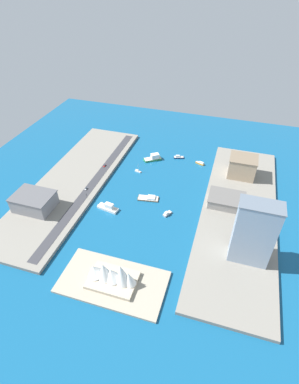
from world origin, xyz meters
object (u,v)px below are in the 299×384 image
(carpark_squat_concrete, at_px, (227,200))
(pickup_red, at_px, (104,166))
(patrol_launch_navy, at_px, (179,157))
(ferry_green_doubledeck, at_px, (154,158))
(ferry_white_commuter, at_px, (108,207))
(barge_flat_brown, at_px, (149,198))
(tower_tall_glass, at_px, (254,233))
(opera_landmark, at_px, (112,275))
(van_white, at_px, (86,188))
(yacht_sleek_gray, at_px, (167,213))
(apartment_midrise_tan, at_px, (242,167))
(water_taxi_orange, at_px, (200,163))
(sailboat_small_white, at_px, (138,171))
(warehouse_low_gray, at_px, (34,201))
(traffic_light_waterfront, at_px, (87,195))

(carpark_squat_concrete, distance_m, pickup_red, 146.88)
(patrol_launch_navy, relative_size, ferry_green_doubledeck, 0.62)
(ferry_white_commuter, bearing_deg, barge_flat_brown, -141.25)
(tower_tall_glass, relative_size, opera_landmark, 1.42)
(tower_tall_glass, bearing_deg, ferry_green_doubledeck, -47.03)
(patrol_launch_navy, xyz_separation_m, ferry_white_commuter, (45.64, 114.97, 1.21))
(ferry_green_doubledeck, height_order, van_white, ferry_green_doubledeck)
(barge_flat_brown, height_order, yacht_sleek_gray, yacht_sleek_gray)
(yacht_sleek_gray, height_order, apartment_midrise_tan, apartment_midrise_tan)
(water_taxi_orange, relative_size, carpark_squat_concrete, 0.33)
(yacht_sleek_gray, bearing_deg, sailboat_small_white, -49.81)
(sailboat_small_white, relative_size, van_white, 2.54)
(patrol_launch_navy, bearing_deg, tower_tall_glass, 122.52)
(sailboat_small_white, xyz_separation_m, carpark_squat_concrete, (-104.44, 31.40, 7.04))
(warehouse_low_gray, bearing_deg, ferry_white_commuter, -161.79)
(patrol_launch_navy, distance_m, tower_tall_glass, 168.39)
(traffic_light_waterfront, bearing_deg, apartment_midrise_tan, -148.67)
(carpark_squat_concrete, distance_m, apartment_midrise_tan, 56.59)
(warehouse_low_gray, bearing_deg, van_white, -129.24)
(patrol_launch_navy, bearing_deg, opera_landmark, 87.52)
(van_white, xyz_separation_m, traffic_light_waterfront, (-8.29, 14.15, 3.44))
(barge_flat_brown, height_order, water_taxi_orange, water_taxi_orange)
(water_taxi_orange, bearing_deg, traffic_light_waterfront, 46.48)
(warehouse_low_gray, distance_m, traffic_light_waterfront, 50.42)
(ferry_green_doubledeck, xyz_separation_m, water_taxi_orange, (-56.80, -7.32, -1.46))
(van_white, bearing_deg, patrol_launch_navy, -129.69)
(ferry_white_commuter, distance_m, yacht_sleek_gray, 59.20)
(van_white, bearing_deg, tower_tall_glass, 165.42)
(sailboat_small_white, height_order, apartment_midrise_tan, apartment_midrise_tan)
(ferry_green_doubledeck, distance_m, carpark_squat_concrete, 113.47)
(ferry_green_doubledeck, height_order, yacht_sleek_gray, ferry_green_doubledeck)
(pickup_red, distance_m, traffic_light_waterfront, 61.33)
(sailboat_small_white, relative_size, traffic_light_waterfront, 1.77)
(patrol_launch_navy, bearing_deg, carpark_squat_concrete, 131.07)
(patrol_launch_navy, xyz_separation_m, opera_landmark, (8.35, 192.43, 8.46))
(ferry_green_doubledeck, distance_m, traffic_light_waterfront, 105.82)
(sailboat_small_white, relative_size, tower_tall_glass, 0.20)
(ferry_white_commuter, bearing_deg, ferry_green_doubledeck, -99.29)
(patrol_launch_navy, relative_size, van_white, 3.02)
(warehouse_low_gray, bearing_deg, barge_flat_brown, -154.01)
(ferry_white_commuter, relative_size, tower_tall_glass, 0.41)
(barge_flat_brown, height_order, ferry_white_commuter, ferry_white_commuter)
(water_taxi_orange, distance_m, opera_landmark, 190.45)
(ferry_white_commuter, xyz_separation_m, carpark_squat_concrete, (-111.30, -39.61, 5.57))
(ferry_green_doubledeck, relative_size, water_taxi_orange, 1.89)
(ferry_white_commuter, relative_size, van_white, 5.27)
(ferry_green_doubledeck, height_order, tower_tall_glass, tower_tall_glass)
(yacht_sleek_gray, xyz_separation_m, apartment_midrise_tan, (-63.53, -84.67, 13.67))
(traffic_light_waterfront, bearing_deg, sailboat_small_white, -116.15)
(tower_tall_glass, bearing_deg, traffic_light_waterfront, -10.49)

